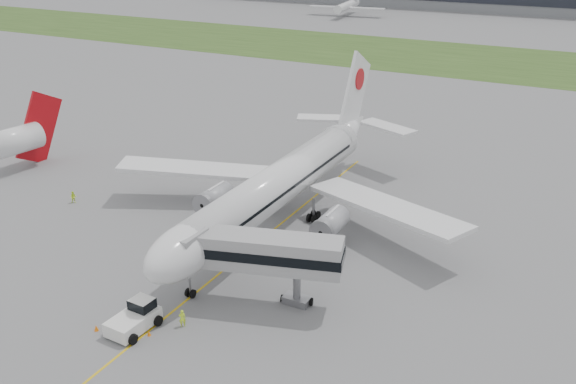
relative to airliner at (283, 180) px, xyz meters
The scene contains 13 objects.
ground 7.47m from the airliner, 90.00° to the right, with size 600.00×600.00×0.00m, color slate.
apron_markings 11.38m from the airliner, 90.00° to the right, with size 70.00×70.00×0.04m, color gold, non-canonical shape.
grass_strip 115.27m from the airliner, 90.00° to the left, with size 600.00×50.00×0.02m, color #2E481B.
control_tower 244.38m from the airliner, 111.62° to the left, with size 12.00×12.00×56.00m, color gray, non-canonical shape.
airliner is the anchor object (origin of this frame).
pushback_tug 26.98m from the airliner, 92.91° to the right, with size 3.62×5.15×2.56m.
jet_bridge 18.85m from the airliner, 71.21° to the right, with size 16.13×8.87×7.67m.
safety_cone_left 29.50m from the airliner, 98.60° to the right, with size 0.42×0.42×0.58m, color orange.
safety_cone_right 27.58m from the airliner, 88.94° to the right, with size 0.37×0.37×0.50m, color orange.
ground_crew_near 24.96m from the airliner, 84.51° to the right, with size 0.65×0.43×1.79m, color #D1FF2A.
ground_crew_far 29.30m from the airliner, 164.15° to the right, with size 0.80×0.62×1.65m, color #D6FC2A.
neighbor_aircraft 44.63m from the airliner, behind, with size 5.17×14.62×11.83m.
distant_aircraft_left 193.51m from the airliner, 110.54° to the left, with size 30.45×26.87×11.64m, color silver, non-canonical shape.
Camera 1 is at (34.56, -59.60, 34.98)m, focal length 40.00 mm.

